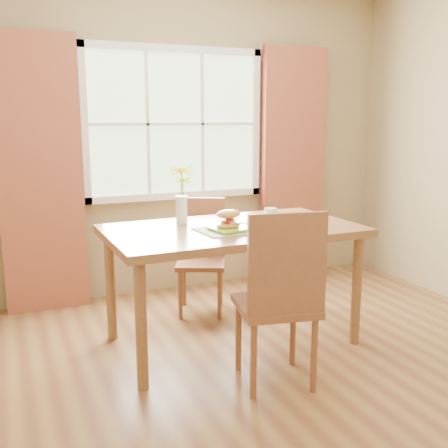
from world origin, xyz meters
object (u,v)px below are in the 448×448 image
chair_far (201,250)px  croissant_sandwich (229,220)px  dining_table (232,239)px  chair_near (281,293)px  water_glass (271,218)px  flower_vase (182,189)px

chair_far → croissant_sandwich: (-0.12, -0.82, 0.41)m
dining_table → chair_near: bearing=-92.9°
chair_far → water_glass: 0.91m
water_glass → flower_vase: flower_vase is taller
croissant_sandwich → chair_far: bearing=78.5°
water_glass → flower_vase: bearing=147.1°
chair_near → flower_vase: 1.09m
chair_near → dining_table: bearing=99.6°
croissant_sandwich → flower_vase: flower_vase is taller
water_glass → croissant_sandwich: bearing=-176.9°
croissant_sandwich → water_glass: size_ratio=1.38×
chair_far → flower_vase: 0.80m
chair_far → flower_vase: size_ratio=2.24×
chair_far → croissant_sandwich: 0.92m
chair_near → flower_vase: flower_vase is taller
chair_far → water_glass: water_glass is taller
chair_far → croissant_sandwich: croissant_sandwich is taller
chair_far → flower_vase: (-0.32, -0.46, 0.57)m
flower_vase → dining_table: bearing=-38.9°
water_glass → flower_vase: size_ratio=0.32×
chair_near → flower_vase: bearing=116.8°
chair_near → water_glass: (0.25, 0.60, 0.31)m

